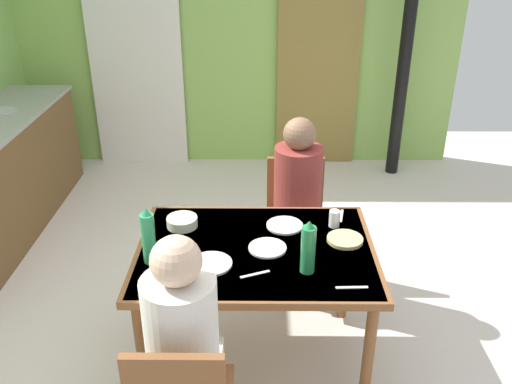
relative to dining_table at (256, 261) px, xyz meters
name	(u,v)px	position (x,y,z in m)	size (l,w,h in m)	color
ground_plane	(214,332)	(-0.26, 0.22, -0.67)	(7.23, 7.23, 0.00)	silver
wall_back	(232,34)	(-0.26, 3.00, 0.62)	(4.44, 0.10, 2.58)	#91BF5A
door_wooden	(318,66)	(0.59, 2.92, 0.33)	(0.80, 0.05, 2.00)	olive
stove_pipe_column	(407,42)	(1.35, 2.65, 0.62)	(0.12, 0.12, 2.58)	black
curtain_panel	(136,58)	(-1.19, 2.90, 0.42)	(0.90, 0.03, 2.17)	white
dining_table	(256,261)	(0.00, 0.00, 0.00)	(1.23, 0.91, 0.75)	brown
chair_far_diner	(295,215)	(0.26, 0.81, -0.17)	(0.40, 0.40, 0.87)	brown
person_near_diner	(182,330)	(-0.29, -0.67, 0.11)	(0.30, 0.37, 0.77)	silver
person_far_diner	(298,186)	(0.26, 0.67, 0.11)	(0.30, 0.37, 0.77)	brown
water_bottle_green_near	(308,248)	(0.25, -0.20, 0.21)	(0.07, 0.07, 0.28)	#288647
water_bottle_green_far	(148,237)	(-0.52, -0.13, 0.22)	(0.07, 0.07, 0.30)	#319D5B
serving_bowl_center	(182,222)	(-0.41, 0.22, 0.11)	(0.17, 0.17, 0.06)	#E4E8C4
dinner_plate_near_left	(285,225)	(0.16, 0.23, 0.08)	(0.20, 0.20, 0.01)	white
dinner_plate_near_right	(211,264)	(-0.22, -0.15, 0.08)	(0.21, 0.21, 0.01)	white
dinner_plate_far_center	(267,248)	(0.06, -0.01, 0.08)	(0.20, 0.20, 0.01)	white
drinking_glass_by_near_diner	(334,219)	(0.43, 0.23, 0.13)	(0.06, 0.06, 0.10)	silver
bread_plate_sliced	(345,239)	(0.47, 0.07, 0.09)	(0.19, 0.19, 0.02)	#DBB77A
cutlery_knife_near	(352,287)	(0.44, -0.34, 0.08)	(0.15, 0.02, 0.00)	silver
cutlery_fork_near	(341,216)	(0.49, 0.35, 0.08)	(0.15, 0.02, 0.00)	silver
cutlery_knife_far	(173,284)	(-0.38, -0.32, 0.08)	(0.15, 0.02, 0.00)	silver
cutlery_fork_far	(255,274)	(0.00, -0.24, 0.08)	(0.15, 0.02, 0.00)	silver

